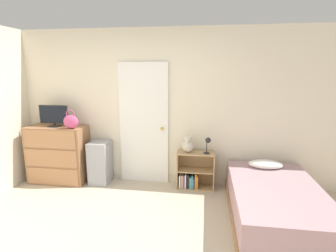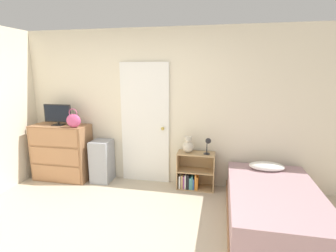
{
  "view_description": "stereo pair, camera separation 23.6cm",
  "coord_description": "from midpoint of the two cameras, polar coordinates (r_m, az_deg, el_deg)",
  "views": [
    {
      "loc": [
        1.03,
        -2.23,
        1.89
      ],
      "look_at": [
        0.45,
        1.72,
        1.04
      ],
      "focal_mm": 28.0,
      "sensor_mm": 36.0,
      "label": 1
    },
    {
      "loc": [
        1.26,
        -2.19,
        1.89
      ],
      "look_at": [
        0.45,
        1.72,
        1.04
      ],
      "focal_mm": 28.0,
      "sensor_mm": 36.0,
      "label": 2
    }
  ],
  "objects": [
    {
      "name": "bookshelf",
      "position": [
        4.35,
        3.88,
        -10.35
      ],
      "size": [
        0.6,
        0.28,
        0.6
      ],
      "color": "tan",
      "rests_on": "ground_plane"
    },
    {
      "name": "handbag",
      "position": [
        4.5,
        -21.81,
        0.9
      ],
      "size": [
        0.25,
        0.13,
        0.31
      ],
      "color": "#C64C7F",
      "rests_on": "dresser"
    },
    {
      "name": "wall_back",
      "position": [
        4.4,
        -6.84,
        3.95
      ],
      "size": [
        10.0,
        0.06,
        2.55
      ],
      "color": "beige",
      "rests_on": "ground_plane"
    },
    {
      "name": "desk_lamp",
      "position": [
        4.13,
        7.05,
        -3.55
      ],
      "size": [
        0.11,
        0.11,
        0.26
      ],
      "color": "#262628",
      "rests_on": "bookshelf"
    },
    {
      "name": "door_closed",
      "position": [
        4.4,
        -6.8,
        0.42
      ],
      "size": [
        0.82,
        0.09,
        2.02
      ],
      "color": "white",
      "rests_on": "ground_plane"
    },
    {
      "name": "bed",
      "position": [
        3.71,
        20.61,
        -15.36
      ],
      "size": [
        1.12,
        1.89,
        0.56
      ],
      "color": "#996B47",
      "rests_on": "ground_plane"
    },
    {
      "name": "dresser",
      "position": [
        4.92,
        -24.06,
        -5.63
      ],
      "size": [
        0.97,
        0.45,
        0.97
      ],
      "color": "#996B47",
      "rests_on": "ground_plane"
    },
    {
      "name": "storage_bin",
      "position": [
        4.65,
        -15.97,
        -7.63
      ],
      "size": [
        0.32,
        0.36,
        0.72
      ],
      "color": "#999EA8",
      "rests_on": "ground_plane"
    },
    {
      "name": "teddy_bear",
      "position": [
        4.2,
        2.75,
        -4.13
      ],
      "size": [
        0.18,
        0.18,
        0.28
      ],
      "color": "beige",
      "rests_on": "bookshelf"
    },
    {
      "name": "tv",
      "position": [
        4.78,
        -24.95,
        2.1
      ],
      "size": [
        0.49,
        0.16,
        0.36
      ],
      "color": "black",
      "rests_on": "dresser"
    }
  ]
}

